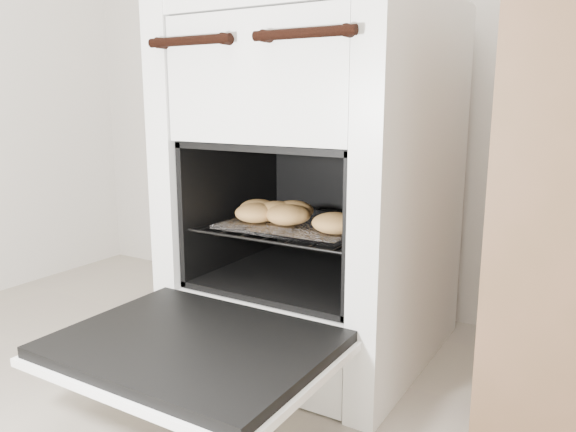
% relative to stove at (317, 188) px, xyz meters
% --- Properties ---
extents(stove, '(0.67, 0.74, 1.02)m').
position_rel_stove_xyz_m(stove, '(0.00, 0.00, 0.00)').
color(stove, white).
rests_on(stove, ground).
extents(oven_door, '(0.60, 0.47, 0.04)m').
position_rel_stove_xyz_m(oven_door, '(0.00, -0.56, -0.28)').
color(oven_door, black).
rests_on(oven_door, stove).
extents(oven_rack, '(0.49, 0.47, 0.01)m').
position_rel_stove_xyz_m(oven_rack, '(-0.00, -0.07, -0.10)').
color(oven_rack, black).
rests_on(oven_rack, stove).
extents(foil_sheet, '(0.38, 0.33, 0.01)m').
position_rel_stove_xyz_m(foil_sheet, '(-0.00, -0.10, -0.09)').
color(foil_sheet, white).
rests_on(foil_sheet, oven_rack).
extents(baked_rolls, '(0.43, 0.22, 0.06)m').
position_rel_stove_xyz_m(baked_rolls, '(-0.03, -0.13, -0.06)').
color(baked_rolls, tan).
rests_on(baked_rolls, foil_sheet).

